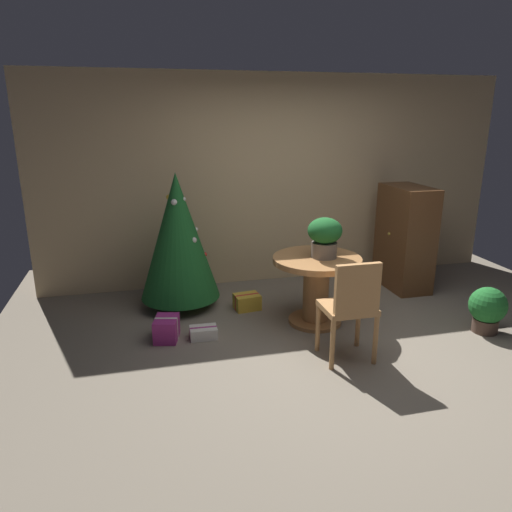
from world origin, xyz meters
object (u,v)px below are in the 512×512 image
Objects in this scene: flower_vase at (325,235)px; potted_plant at (487,308)px; gift_box_gold at (247,302)px; wooden_cabinet at (405,238)px; round_dining_table at (316,280)px; gift_box_purple at (167,329)px; wooden_chair_near at (351,305)px; holiday_tree at (178,236)px; gift_box_cream at (203,333)px.

flower_vase is 1.78m from potted_plant.
flower_vase is 1.36× the size of gift_box_gold.
wooden_cabinet reaches higher than gift_box_gold.
round_dining_table reaches higher than gift_box_purple.
flower_vase is at bearing -12.08° from round_dining_table.
gift_box_gold is at bearing 114.48° from wooden_chair_near.
holiday_tree is at bearing 154.25° from potted_plant.
wooden_chair_near is (-0.07, -0.83, -0.41)m from flower_vase.
holiday_tree reaches higher than round_dining_table.
round_dining_table is 0.84m from wooden_chair_near.
gift_box_cream is 0.57× the size of potted_plant.
gift_box_cream is 0.21× the size of wooden_cabinet.
holiday_tree is 1.06m from gift_box_gold.
wooden_cabinet is (3.00, 0.80, 0.53)m from gift_box_purple.
potted_plant is (1.59, -0.62, -0.21)m from round_dining_table.
round_dining_table is 3.36× the size of gift_box_cream.
round_dining_table reaches higher than gift_box_gold.
wooden_cabinet is at bearing 6.86° from gift_box_gold.
flower_vase is at bearing 3.26° from gift_box_cream.
holiday_tree is 5.07× the size of gift_box_gold.
holiday_tree reaches higher than gift_box_cream.
gift_box_gold is at bearing 140.07° from round_dining_table.
wooden_chair_near is at bearing -132.12° from wooden_cabinet.
holiday_tree is at bearing 150.25° from flower_vase.
potted_plant is at bearing -10.73° from gift_box_purple.
round_dining_table is 1.93× the size of potted_plant.
holiday_tree reaches higher than flower_vase.
wooden_cabinet is (2.65, 0.85, 0.58)m from gift_box_cream.
gift_box_gold is 2.49m from potted_plant.
gift_box_purple is at bearing -165.14° from wooden_cabinet.
potted_plant reaches higher than gift_box_purple.
round_dining_table is 2.22× the size of flower_vase.
flower_vase is at bearing 0.53° from gift_box_purple.
wooden_cabinet reaches higher than flower_vase.
potted_plant is (1.59, 0.22, -0.28)m from wooden_chair_near.
wooden_cabinet reaches higher than potted_plant.
wooden_chair_near is at bearing -94.68° from flower_vase.
wooden_chair_near is at bearing -90.00° from round_dining_table.
gift_box_purple is at bearing 152.33° from wooden_chair_near.
gift_box_purple is (-0.21, -0.81, -0.71)m from holiday_tree.
wooden_chair_near is (0.00, -0.84, 0.07)m from round_dining_table.
wooden_cabinet is 2.72× the size of potted_plant.
flower_vase reaches higher than potted_plant.
round_dining_table reaches higher than gift_box_cream.
gift_box_gold is (0.71, -0.27, -0.74)m from holiday_tree.
gift_box_cream is at bearing 147.75° from wooden_chair_near.
round_dining_table reaches higher than potted_plant.
gift_box_cream is (-1.26, -0.07, -0.89)m from flower_vase.
flower_vase is at bearing 158.19° from potted_plant.
round_dining_table is 2.69× the size of gift_box_purple.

